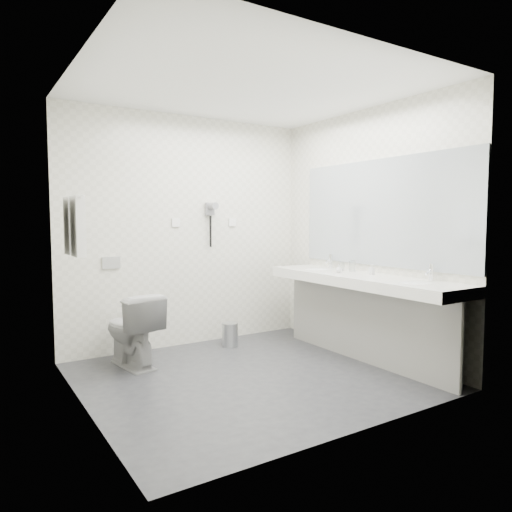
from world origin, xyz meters
TOP-DOWN VIEW (x-y plane):
  - floor at (0.00, 0.00)m, footprint 2.80×2.80m
  - ceiling at (0.00, 0.00)m, footprint 2.80×2.80m
  - wall_back at (0.00, 1.30)m, footprint 2.80×0.00m
  - wall_front at (0.00, -1.30)m, footprint 2.80×0.00m
  - wall_left at (-1.40, 0.00)m, footprint 0.00×2.60m
  - wall_right at (1.40, 0.00)m, footprint 0.00×2.60m
  - vanity_counter at (1.12, -0.20)m, footprint 0.55×2.20m
  - vanity_panel at (1.15, -0.20)m, footprint 0.03×2.15m
  - vanity_post_near at (1.18, -1.24)m, footprint 0.06×0.06m
  - vanity_post_far at (1.18, 0.84)m, footprint 0.06×0.06m
  - mirror at (1.39, -0.20)m, footprint 0.02×2.20m
  - basin_near at (1.12, -0.85)m, footprint 0.40×0.31m
  - basin_far at (1.12, 0.45)m, footprint 0.40×0.31m
  - faucet_near at (1.32, -0.85)m, footprint 0.04×0.04m
  - faucet_far at (1.32, 0.45)m, footprint 0.04×0.04m
  - soap_bottle_a at (1.24, -0.23)m, footprint 0.05×0.05m
  - soap_bottle_b at (1.06, 0.04)m, footprint 0.09×0.09m
  - glass_left at (1.26, 0.06)m, footprint 0.08×0.08m
  - glass_right at (1.25, 0.20)m, footprint 0.07×0.07m
  - toilet at (-0.79, 0.85)m, footprint 0.49×0.74m
  - flush_plate at (-0.85, 1.29)m, footprint 0.18×0.02m
  - pedal_bin at (0.32, 0.95)m, footprint 0.19×0.19m
  - bin_lid at (0.32, 0.95)m, footprint 0.17×0.17m
  - towel_rail at (-1.35, 0.55)m, footprint 0.02×0.62m
  - towel_near at (-1.34, 0.41)m, footprint 0.07×0.24m
  - towel_far at (-1.34, 0.69)m, footprint 0.07×0.24m
  - dryer_cradle at (0.25, 1.27)m, footprint 0.10×0.04m
  - dryer_barrel at (0.25, 1.20)m, footprint 0.08×0.14m
  - dryer_cord at (0.25, 1.26)m, footprint 0.02×0.02m
  - switch_plate_a at (-0.15, 1.29)m, footprint 0.09×0.02m
  - switch_plate_b at (0.55, 1.29)m, footprint 0.09×0.02m

SIDE VIEW (x-z plane):
  - floor at x=0.00m, z-range 0.00..0.00m
  - pedal_bin at x=0.32m, z-range 0.00..0.24m
  - bin_lid at x=0.32m, z-range 0.24..0.26m
  - toilet at x=-0.79m, z-range 0.00..0.70m
  - vanity_panel at x=1.15m, z-range 0.00..0.75m
  - vanity_post_near at x=1.18m, z-range 0.00..0.75m
  - vanity_post_far at x=1.18m, z-range 0.00..0.75m
  - vanity_counter at x=1.12m, z-range 0.75..0.85m
  - basin_near at x=1.12m, z-range 0.81..0.86m
  - basin_far at x=1.12m, z-range 0.81..0.86m
  - soap_bottle_b at x=1.06m, z-range 0.85..0.93m
  - glass_right at x=1.25m, z-range 0.85..0.95m
  - soap_bottle_a at x=1.24m, z-range 0.85..0.95m
  - glass_left at x=1.26m, z-range 0.85..0.97m
  - faucet_near at x=1.32m, z-range 0.85..1.00m
  - faucet_far at x=1.32m, z-range 0.85..1.00m
  - flush_plate at x=-0.85m, z-range 0.89..1.01m
  - wall_back at x=0.00m, z-range -0.15..2.65m
  - wall_front at x=0.00m, z-range -0.15..2.65m
  - wall_left at x=-1.40m, z-range -0.05..2.55m
  - wall_right at x=1.40m, z-range -0.05..2.55m
  - dryer_cord at x=0.25m, z-range 1.07..1.43m
  - towel_near at x=-1.34m, z-range 1.09..1.57m
  - towel_far at x=-1.34m, z-range 1.09..1.57m
  - switch_plate_a at x=-0.15m, z-range 1.31..1.40m
  - switch_plate_b at x=0.55m, z-range 1.31..1.40m
  - mirror at x=1.39m, z-range 0.92..1.98m
  - dryer_cradle at x=0.25m, z-range 1.43..1.57m
  - dryer_barrel at x=0.25m, z-range 1.49..1.57m
  - towel_rail at x=-1.35m, z-range 1.54..1.56m
  - ceiling at x=0.00m, z-range 2.50..2.50m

